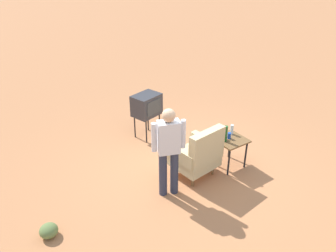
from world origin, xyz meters
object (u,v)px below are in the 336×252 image
object	(u,v)px
bottle_short_clear	(232,130)
soda_can_blue	(229,136)
side_table	(230,143)
bottle_wine_green	(226,134)
tv_on_stand	(147,105)
person_standing	(169,148)
armchair	(197,154)
flower_vase	(217,131)

from	to	relation	value
bottle_short_clear	soda_can_blue	world-z (taller)	bottle_short_clear
side_table	bottle_wine_green	world-z (taller)	bottle_wine_green
tv_on_stand	soda_can_blue	xyz separation A→B (m)	(-0.71, 1.89, -0.11)
person_standing	bottle_wine_green	distance (m)	1.32
person_standing	bottle_short_clear	xyz separation A→B (m)	(-1.61, -0.16, -0.22)
tv_on_stand	soda_can_blue	distance (m)	2.02
armchair	flower_vase	bearing A→B (deg)	-168.83
bottle_wine_green	flower_vase	bearing A→B (deg)	-82.45
person_standing	bottle_wine_green	size ratio (longest dim) A/B	5.12
person_standing	tv_on_stand	bearing A→B (deg)	-110.63
side_table	tv_on_stand	size ratio (longest dim) A/B	0.60
person_standing	flower_vase	size ratio (longest dim) A/B	6.19
armchair	person_standing	bearing A→B (deg)	8.86
side_table	soda_can_blue	xyz separation A→B (m)	(0.01, -0.03, 0.15)
armchair	person_standing	size ratio (longest dim) A/B	0.65
armchair	side_table	xyz separation A→B (m)	(-0.74, 0.08, 0.03)
bottle_wine_green	person_standing	bearing A→B (deg)	1.28
armchair	tv_on_stand	world-z (taller)	armchair
person_standing	bottle_wine_green	xyz separation A→B (m)	(-1.31, -0.03, -0.16)
side_table	bottle_wine_green	xyz separation A→B (m)	(0.15, -0.00, 0.25)
side_table	tv_on_stand	xyz separation A→B (m)	(0.72, -1.92, 0.26)
bottle_short_clear	bottle_wine_green	distance (m)	0.33
armchair	side_table	size ratio (longest dim) A/B	1.73
tv_on_stand	person_standing	world-z (taller)	person_standing
tv_on_stand	flower_vase	bearing A→B (deg)	107.60
tv_on_stand	bottle_short_clear	xyz separation A→B (m)	(-0.87, 1.79, -0.07)
armchair	person_standing	xyz separation A→B (m)	(0.72, 0.11, 0.44)
armchair	bottle_short_clear	size ratio (longest dim) A/B	5.30
bottle_short_clear	bottle_wine_green	world-z (taller)	bottle_wine_green
tv_on_stand	bottle_short_clear	distance (m)	1.99
soda_can_blue	flower_vase	world-z (taller)	flower_vase
armchair	side_table	world-z (taller)	armchair
side_table	person_standing	world-z (taller)	person_standing
bottle_short_clear	flower_vase	xyz separation A→B (m)	(0.32, -0.06, 0.05)
person_standing	flower_vase	xyz separation A→B (m)	(-1.28, -0.22, -0.18)
side_table	tv_on_stand	world-z (taller)	tv_on_stand
side_table	bottle_wine_green	bearing A→B (deg)	-0.72
armchair	tv_on_stand	xyz separation A→B (m)	(-0.02, -1.84, 0.28)
bottle_wine_green	armchair	bearing A→B (deg)	-7.98
bottle_short_clear	flower_vase	world-z (taller)	flower_vase
armchair	soda_can_blue	xyz separation A→B (m)	(-0.73, 0.05, 0.18)
bottle_wine_green	soda_can_blue	size ratio (longest dim) A/B	2.62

